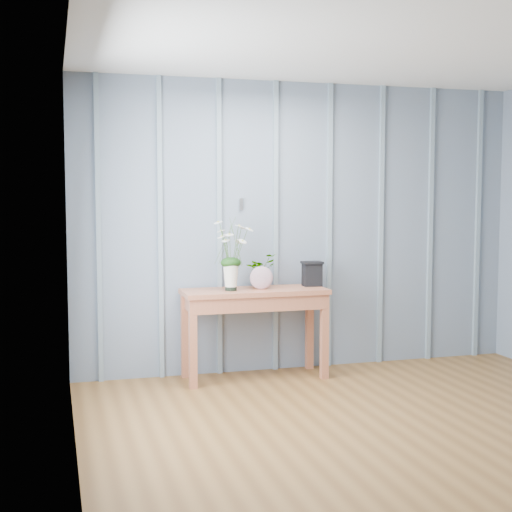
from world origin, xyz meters
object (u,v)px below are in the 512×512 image
object	(u,v)px
daisy_vase	(231,245)
sideboard	(254,303)
carved_box	(312,273)
felt_disc_vessel	(261,278)

from	to	relation	value
daisy_vase	sideboard	bearing A→B (deg)	9.33
daisy_vase	carved_box	bearing A→B (deg)	7.04
daisy_vase	carved_box	xyz separation A→B (m)	(0.74, 0.09, -0.26)
carved_box	felt_disc_vessel	bearing A→B (deg)	-169.61
daisy_vase	felt_disc_vessel	xyz separation A→B (m)	(0.26, 0.00, -0.28)
sideboard	felt_disc_vessel	bearing A→B (deg)	-31.08
sideboard	carved_box	xyz separation A→B (m)	(0.53, 0.06, 0.22)
sideboard	daisy_vase	bearing A→B (deg)	-170.67
daisy_vase	felt_disc_vessel	distance (m)	0.38
felt_disc_vessel	sideboard	bearing A→B (deg)	159.40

